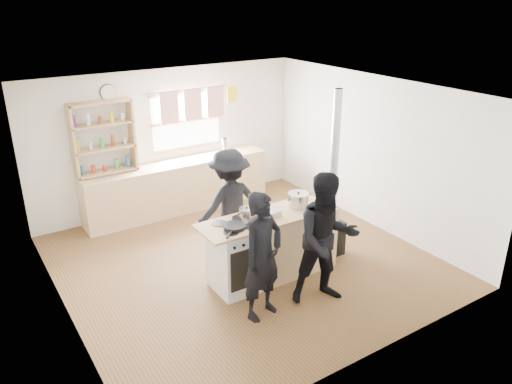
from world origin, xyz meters
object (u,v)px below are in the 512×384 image
Objects in this scene: stockpot_stove at (247,213)px; skillet_greens at (235,226)px; thermos at (225,146)px; person_far at (230,204)px; bread_board at (324,201)px; person_near_right at (326,239)px; cooking_island at (273,245)px; stockpot_counter at (298,200)px; person_near_left at (263,256)px; roast_tray at (266,213)px; flue_heater at (331,214)px.

skillet_greens is at bearing -150.48° from stockpot_stove.
thermos is 2.18m from person_far.
person_near_right is at bearing -128.12° from bread_board.
cooking_island is 0.95m from bread_board.
cooking_island is 4.86× the size of skillet_greens.
stockpot_counter is 0.18× the size of person_near_left.
cooking_island is at bearing -13.64° from stockpot_stove.
stockpot_stove reaches higher than roast_tray.
person_near_right is (0.84, -0.16, 0.06)m from person_near_left.
person_near_right is at bearing 99.19° from person_far.
skillet_greens is 0.63m from person_near_left.
thermos is 0.17× the size of person_far.
cooking_island is at bearing -106.55° from thermos.
person_far is (-0.40, 1.69, -0.04)m from person_near_right.
stockpot_stove is (-1.19, -2.68, -0.04)m from thermos.
cooking_island is 6.43× the size of bread_board.
roast_tray is at bearing 90.52° from person_far.
stockpot_counter is (0.56, 0.02, 0.06)m from roast_tray.
bread_board is (0.34, -0.15, -0.05)m from stockpot_counter.
stockpot_counter is 0.97× the size of bread_board.
roast_tray is (-0.94, -2.76, -0.07)m from thermos.
stockpot_stove is at bearing 141.51° from person_near_right.
bread_board is at bearing -9.93° from stockpot_stove.
person_near_left reaches higher than roast_tray.
stockpot_counter reaches higher than skillet_greens.
flue_heater is 1.55× the size of person_near_left.
person_far reaches higher than stockpot_counter.
roast_tray is 0.26m from stockpot_stove.
thermos is 0.74× the size of roast_tray.
flue_heater is at bearing 1.42° from stockpot_counter.
stockpot_stove is 0.12× the size of person_near_right.
thermos reaches higher than bread_board.
person_near_right is at bearing -75.78° from cooking_island.
thermos is at bearing 73.45° from cooking_island.
thermos is at bearing 62.60° from skillet_greens.
roast_tray is at bearing -177.60° from stockpot_counter.
person_near_left reaches higher than skillet_greens.
person_far is (0.46, 0.93, -0.13)m from skillet_greens.
person_near_left is 0.94× the size of person_near_right.
thermos reaches higher than skillet_greens.
stockpot_stove is 0.08× the size of flue_heater.
skillet_greens is 1.94× the size of stockpot_stove.
thermos is 0.15× the size of cooking_island.
flue_heater is (0.25, -2.72, -0.40)m from thermos.
stockpot_stove is at bearing 163.29° from roast_tray.
person_near_right is (-0.57, -0.73, -0.12)m from bread_board.
stockpot_stove reaches higher than cooking_island.
skillet_greens is (-1.47, -2.84, -0.08)m from thermos.
person_far reaches higher than stockpot_stove.
person_near_right reaches higher than skillet_greens.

